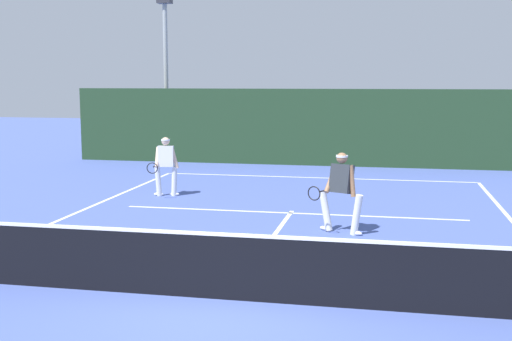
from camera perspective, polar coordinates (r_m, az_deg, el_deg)
ground_plane at (r=9.39m, az=-2.59°, el=-11.33°), size 80.00×80.00×0.00m
court_line_baseline_far at (r=20.71m, az=5.37°, el=-0.63°), size 9.90×0.10×0.01m
court_line_service at (r=15.21m, az=3.07°, el=-3.77°), size 8.07×0.10×0.01m
court_line_centre at (r=12.38m, az=1.04°, el=-6.51°), size 0.10×6.40×0.01m
tennis_net at (r=9.23m, az=-2.61°, el=-8.39°), size 10.86×0.09×1.09m
player_near at (r=13.20m, az=7.51°, el=-1.62°), size 1.12×0.82×1.66m
player_far at (r=17.46m, az=-7.99°, el=0.58°), size 0.70×0.86×1.59m
tennis_ball at (r=12.71m, az=-13.59°, el=-6.21°), size 0.07×0.07×0.07m
back_fence_windscreen at (r=23.48m, az=6.19°, el=3.79°), size 19.10×0.12×2.79m
light_pole at (r=26.63m, az=-7.99°, el=9.98°), size 0.55×0.44×6.48m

